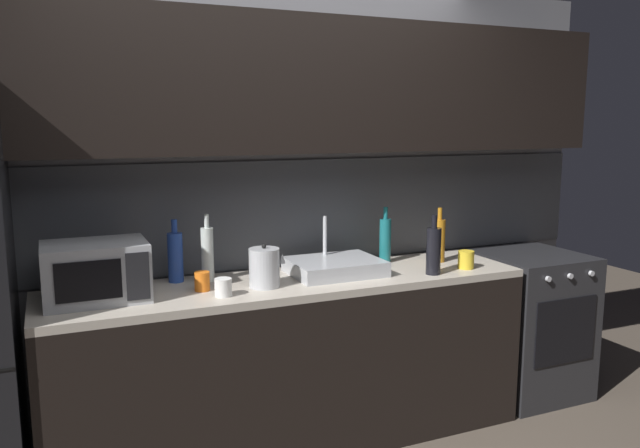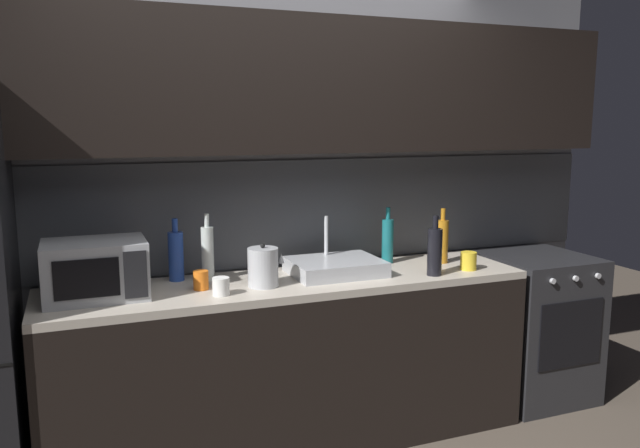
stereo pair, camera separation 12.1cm
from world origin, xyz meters
The scene contains 14 objects.
back_wall centered at (0.00, 1.20, 1.55)m, with size 4.26×0.44×2.50m.
counter_run centered at (0.00, 0.90, 0.45)m, with size 2.52×0.60×0.90m.
oven_range centered at (1.60, 0.90, 0.45)m, with size 0.60×0.62×0.90m.
microwave centered at (-0.96, 0.92, 1.04)m, with size 0.46×0.35×0.27m.
sink_basin centered at (0.26, 0.93, 0.94)m, with size 0.48×0.38×0.30m.
kettle centered at (-0.18, 0.83, 1.00)m, with size 0.19×0.15×0.22m.
wine_bottle_dark centered at (0.74, 0.71, 1.03)m, with size 0.08×0.08×0.32m.
wine_bottle_blue centered at (-0.56, 1.11, 1.03)m, with size 0.08×0.08×0.32m.
wine_bottle_amber centered at (0.94, 0.95, 1.03)m, with size 0.07×0.07×0.32m.
wine_bottle_teal centered at (0.64, 1.07, 1.03)m, with size 0.07×0.07×0.33m.
wine_bottle_clear centered at (-0.41, 1.05, 1.05)m, with size 0.06×0.06×0.35m.
mug_orange centered at (-0.48, 0.88, 0.95)m, with size 0.07×0.07×0.09m, color orange.
mug_white centered at (-0.41, 0.74, 0.94)m, with size 0.08×0.08×0.09m, color silver.
mug_yellow centered at (0.98, 0.75, 0.95)m, with size 0.09×0.09×0.10m, color gold.
Camera 2 is at (-1.03, -2.11, 1.72)m, focal length 35.25 mm.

